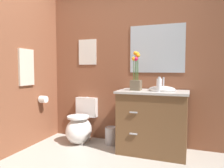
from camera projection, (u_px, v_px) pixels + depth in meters
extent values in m
cube|color=brown|center=(139.00, 63.00, 3.29)|extent=(3.95, 0.05, 2.50)
cube|color=brown|center=(8.00, 61.00, 2.80)|extent=(0.05, 4.21, 2.50)
ellipsoid|color=white|center=(79.00, 130.00, 3.33)|extent=(0.38, 0.48, 0.40)
cube|color=white|center=(81.00, 136.00, 3.39)|extent=(0.22, 0.26, 0.18)
cube|color=white|center=(87.00, 107.00, 3.58)|extent=(0.36, 0.13, 0.32)
cylinder|color=white|center=(78.00, 117.00, 3.30)|extent=(0.34, 0.34, 0.03)
cylinder|color=#B7B7BC|center=(87.00, 97.00, 3.57)|extent=(0.04, 0.04, 0.02)
cube|color=brown|center=(152.00, 123.00, 2.95)|extent=(0.90, 0.52, 0.83)
cube|color=#BCB7B2|center=(153.00, 92.00, 2.92)|extent=(0.94, 0.56, 0.03)
ellipsoid|color=white|center=(162.00, 90.00, 2.87)|extent=(0.36, 0.26, 0.10)
cylinder|color=#B7B7BC|center=(163.00, 84.00, 3.02)|extent=(0.02, 0.02, 0.18)
cube|color=#B7B7BC|center=(133.00, 112.00, 2.75)|extent=(0.10, 0.02, 0.02)
cube|color=#B7B7BC|center=(133.00, 134.00, 2.77)|extent=(0.10, 0.02, 0.02)
cube|color=brown|center=(136.00, 85.00, 2.96)|extent=(0.14, 0.14, 0.14)
cylinder|color=#386B2D|center=(138.00, 68.00, 2.94)|extent=(0.01, 0.01, 0.34)
sphere|color=orange|center=(138.00, 55.00, 2.93)|extent=(0.06, 0.06, 0.06)
cylinder|color=#386B2D|center=(137.00, 67.00, 2.97)|extent=(0.01, 0.01, 0.37)
sphere|color=orange|center=(137.00, 54.00, 2.96)|extent=(0.06, 0.06, 0.06)
cylinder|color=#386B2D|center=(135.00, 67.00, 2.97)|extent=(0.01, 0.01, 0.37)
sphere|color=orange|center=(135.00, 53.00, 2.96)|extent=(0.06, 0.06, 0.06)
cylinder|color=#386B2D|center=(134.00, 70.00, 2.94)|extent=(0.01, 0.01, 0.30)
sphere|color=orange|center=(134.00, 59.00, 2.93)|extent=(0.06, 0.06, 0.06)
cylinder|color=#386B2D|center=(136.00, 70.00, 2.93)|extent=(0.01, 0.01, 0.29)
sphere|color=#E01E51|center=(136.00, 59.00, 2.92)|extent=(0.06, 0.06, 0.06)
cylinder|color=white|center=(159.00, 85.00, 2.78)|extent=(0.07, 0.07, 0.17)
cylinder|color=#B7B7BC|center=(159.00, 78.00, 2.78)|extent=(0.04, 0.04, 0.02)
cylinder|color=#B7B7BC|center=(111.00, 136.00, 3.27)|extent=(0.18, 0.18, 0.26)
torus|color=#B7B7BC|center=(111.00, 127.00, 3.26)|extent=(0.18, 0.18, 0.01)
cube|color=silver|center=(87.00, 52.00, 3.54)|extent=(0.32, 0.01, 0.41)
cube|color=#B2BCC6|center=(157.00, 49.00, 3.15)|extent=(0.80, 0.01, 0.70)
cube|color=beige|center=(26.00, 67.00, 3.06)|extent=(0.03, 0.28, 0.52)
cylinder|color=white|center=(43.00, 99.00, 3.35)|extent=(0.11, 0.11, 0.11)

